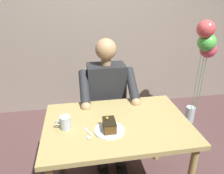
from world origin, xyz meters
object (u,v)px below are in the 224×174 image
object	(u,v)px
cake_slice	(109,125)
chair	(105,106)
balloon_display	(205,51)
seated_person	(108,101)
dining_table	(117,132)
coffee_cup	(65,122)
dessert_spoon	(88,135)

from	to	relation	value
cake_slice	chair	bearing A→B (deg)	-95.74
chair	balloon_display	distance (m)	1.31
seated_person	cake_slice	bearing A→B (deg)	82.59
chair	cake_slice	size ratio (longest dim) A/B	6.85
chair	cake_slice	distance (m)	0.81
chair	seated_person	xyz separation A→B (m)	(0.00, 0.17, 0.16)
cake_slice	balloon_display	xyz separation A→B (m)	(-1.27, -0.95, 0.23)
dining_table	seated_person	distance (m)	0.49
dining_table	balloon_display	xyz separation A→B (m)	(-1.19, -0.85, 0.36)
dining_table	chair	size ratio (longest dim) A/B	1.24
cake_slice	coffee_cup	size ratio (longest dim) A/B	1.14
coffee_cup	dessert_spoon	bearing A→B (deg)	145.05
dining_table	cake_slice	bearing A→B (deg)	51.95
cake_slice	coffee_cup	xyz separation A→B (m)	(0.31, -0.08, 0.00)
chair	balloon_display	size ratio (longest dim) A/B	0.66
dessert_spoon	cake_slice	bearing A→B (deg)	-170.82
balloon_display	dessert_spoon	bearing A→B (deg)	34.52
dining_table	coffee_cup	world-z (taller)	coffee_cup
seated_person	coffee_cup	world-z (taller)	seated_person
dining_table	balloon_display	distance (m)	1.51
chair	cake_slice	bearing A→B (deg)	84.26
cake_slice	balloon_display	bearing A→B (deg)	-143.11
seated_person	dining_table	bearing A→B (deg)	90.00
coffee_cup	dessert_spoon	distance (m)	0.19
dining_table	dessert_spoon	world-z (taller)	dessert_spoon
dining_table	cake_slice	size ratio (longest dim) A/B	8.47
coffee_cup	balloon_display	size ratio (longest dim) A/B	0.08
dessert_spoon	balloon_display	bearing A→B (deg)	-145.48
chair	dessert_spoon	distance (m)	0.84
seated_person	dessert_spoon	distance (m)	0.65
seated_person	balloon_display	xyz separation A→B (m)	(-1.19, -0.37, 0.36)
coffee_cup	balloon_display	world-z (taller)	balloon_display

